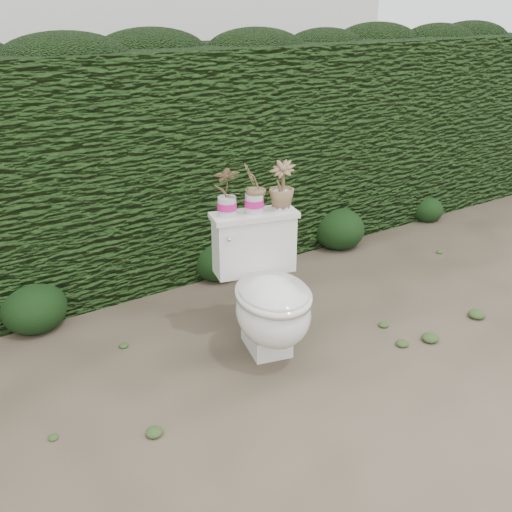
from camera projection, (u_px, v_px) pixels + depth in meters
ground at (302, 346)px, 3.40m from camera, size 60.00×60.00×0.00m
hedge at (176, 159)px, 4.30m from camera, size 8.00×1.00×1.60m
toilet at (268, 296)px, 3.22m from camera, size 0.61×0.77×0.78m
potted_plant_left at (227, 192)px, 3.16m from camera, size 0.17×0.14×0.27m
potted_plant_center at (254, 190)px, 3.21m from camera, size 0.19×0.18×0.27m
potted_plant_right at (282, 187)px, 3.26m from camera, size 0.21×0.21×0.27m
liriope_clump_1 at (33, 303)px, 3.55m from camera, size 0.41×0.41×0.33m
liriope_clump_2 at (218, 257)px, 4.22m from camera, size 0.39×0.39×0.31m
liriope_clump_3 at (339, 226)px, 4.76m from camera, size 0.44×0.44×0.35m
liriope_clump_4 at (427, 207)px, 5.37m from camera, size 0.31×0.31×0.24m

